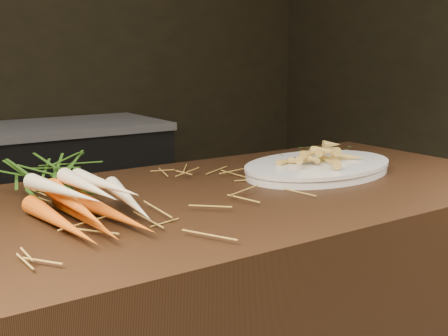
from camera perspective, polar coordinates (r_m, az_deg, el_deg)
name	(u,v)px	position (r m, az deg, el deg)	size (l,w,h in m)	color
straw_bedding	(13,222)	(1.06, -20.65, -5.15)	(1.40, 0.60, 0.02)	#AA7E2D
root_veg_bunch	(59,185)	(1.14, -16.43, -1.69)	(0.20, 0.52, 0.10)	#C64909
serving_platter	(318,169)	(1.44, 9.56, -0.06)	(0.43, 0.29, 0.02)	white
roasted_veg_heap	(319,155)	(1.44, 9.61, 1.34)	(0.21, 0.15, 0.05)	gold
serving_fork	(360,157)	(1.55, 13.69, 1.10)	(0.01, 0.16, 0.00)	silver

